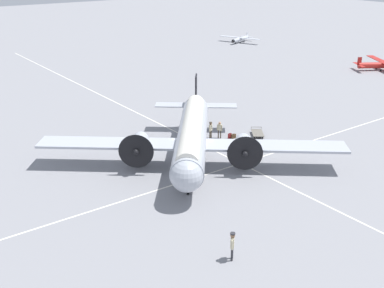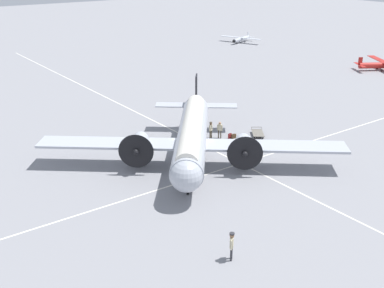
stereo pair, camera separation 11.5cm
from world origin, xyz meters
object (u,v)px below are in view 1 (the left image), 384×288
object	(u,v)px
baggage_cart	(257,133)
light_aircraft_taxiing	(240,39)
passenger_boarding	(220,128)
suitcase_near_door	(234,136)
airliner_main	(192,136)
suitcase_upright_spare	(230,136)
light_aircraft_distant	(383,65)
ramp_agent	(211,128)
crew_foreground	(232,243)

from	to	relation	value
baggage_cart	light_aircraft_taxiing	distance (m)	55.24
passenger_boarding	suitcase_near_door	world-z (taller)	passenger_boarding
airliner_main	suitcase_near_door	distance (m)	7.73
suitcase_upright_spare	light_aircraft_distant	xyz separation A→B (m)	(-39.21, -8.81, 0.62)
suitcase_upright_spare	light_aircraft_distant	size ratio (longest dim) A/B	0.05
ramp_agent	suitcase_upright_spare	distance (m)	2.09
baggage_cart	light_aircraft_taxiing	world-z (taller)	light_aircraft_taxiing
passenger_boarding	suitcase_near_door	xyz separation A→B (m)	(-1.09, 0.88, -0.83)
ramp_agent	light_aircraft_distant	xyz separation A→B (m)	(-40.76, -7.66, -0.20)
airliner_main	light_aircraft_taxiing	xyz separation A→B (m)	(-44.72, -44.15, -1.72)
airliner_main	passenger_boarding	xyz separation A→B (m)	(-5.88, -3.36, -1.45)
crew_foreground	suitcase_upright_spare	world-z (taller)	crew_foreground
suitcase_near_door	baggage_cart	distance (m)	2.61
crew_foreground	light_aircraft_distant	bearing A→B (deg)	-18.99
ramp_agent	airliner_main	bearing A→B (deg)	16.86
suitcase_near_door	suitcase_upright_spare	xyz separation A→B (m)	(0.30, -0.22, 0.03)
suitcase_near_door	suitcase_upright_spare	distance (m)	0.37
light_aircraft_distant	suitcase_near_door	bearing A→B (deg)	-135.02
light_aircraft_taxiing	baggage_cart	bearing A→B (deg)	30.29
light_aircraft_distant	suitcase_upright_spare	bearing A→B (deg)	-135.43
crew_foreground	suitcase_near_door	size ratio (longest dim) A/B	3.67
suitcase_upright_spare	crew_foreground	bearing A→B (deg)	49.94
crew_foreground	ramp_agent	bearing A→B (deg)	11.27
airliner_main	suitcase_near_door	bearing A→B (deg)	148.55
airliner_main	ramp_agent	bearing A→B (deg)	165.86
crew_foreground	baggage_cart	distance (m)	21.69
ramp_agent	light_aircraft_taxiing	xyz separation A→B (m)	(-39.60, -40.30, -0.29)
suitcase_near_door	ramp_agent	bearing A→B (deg)	-36.60
suitcase_upright_spare	light_aircraft_taxiing	distance (m)	56.27
airliner_main	baggage_cart	distance (m)	9.83
passenger_boarding	suitcase_near_door	bearing A→B (deg)	21.48
passenger_boarding	suitcase_upright_spare	bearing A→B (deg)	20.69
ramp_agent	light_aircraft_taxiing	world-z (taller)	light_aircraft_taxiing
ramp_agent	light_aircraft_taxiing	bearing A→B (deg)	-154.53
passenger_boarding	baggage_cart	distance (m)	4.02
crew_foreground	baggage_cart	xyz separation A→B (m)	(-15.97, -14.65, -0.88)
light_aircraft_distant	light_aircraft_taxiing	distance (m)	32.66
baggage_cart	suitcase_upright_spare	bearing A→B (deg)	-74.52
crew_foreground	ramp_agent	size ratio (longest dim) A/B	1.09
passenger_boarding	suitcase_upright_spare	distance (m)	1.30
airliner_main	crew_foreground	distance (m)	14.61
airliner_main	light_aircraft_distant	distance (m)	47.33
ramp_agent	suitcase_near_door	bearing A→B (deg)	123.36
suitcase_upright_spare	passenger_boarding	bearing A→B (deg)	-39.82
passenger_boarding	ramp_agent	distance (m)	0.90
passenger_boarding	light_aircraft_taxiing	size ratio (longest dim) A/B	0.19
baggage_cart	light_aircraft_distant	distance (m)	37.76
suitcase_upright_spare	baggage_cart	xyz separation A→B (m)	(-2.77, 1.05, 0.03)
crew_foreground	suitcase_upright_spare	bearing A→B (deg)	5.89
baggage_cart	ramp_agent	bearing A→B (deg)	-80.72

